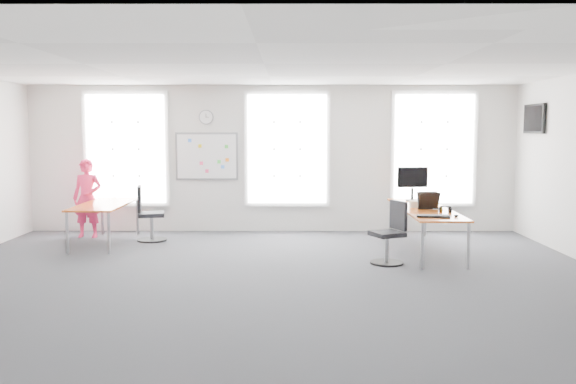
{
  "coord_description": "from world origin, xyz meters",
  "views": [
    {
      "loc": [
        0.35,
        -8.51,
        2.09
      ],
      "look_at": [
        0.33,
        1.2,
        1.1
      ],
      "focal_mm": 38.0,
      "sensor_mm": 36.0,
      "label": 1
    }
  ],
  "objects_px": {
    "desk_left": "(105,207)",
    "monitor": "(413,181)",
    "chair_left": "(148,217)",
    "keyboard": "(433,217)",
    "desk_right": "(425,211)",
    "chair_right": "(390,236)",
    "headphones": "(445,210)",
    "person": "(87,198)"
  },
  "relations": [
    {
      "from": "monitor",
      "to": "headphones",
      "type": "bearing_deg",
      "value": -89.57
    },
    {
      "from": "desk_left",
      "to": "monitor",
      "type": "distance_m",
      "value": 5.78
    },
    {
      "from": "chair_left",
      "to": "headphones",
      "type": "relative_size",
      "value": 5.33
    },
    {
      "from": "headphones",
      "to": "chair_right",
      "type": "bearing_deg",
      "value": -136.87
    },
    {
      "from": "desk_left",
      "to": "keyboard",
      "type": "xyz_separation_m",
      "value": [
        5.64,
        -1.71,
        0.07
      ]
    },
    {
      "from": "desk_left",
      "to": "person",
      "type": "xyz_separation_m",
      "value": [
        -0.54,
        0.68,
        0.08
      ]
    },
    {
      "from": "chair_left",
      "to": "monitor",
      "type": "xyz_separation_m",
      "value": [
        5.02,
        0.2,
        0.67
      ]
    },
    {
      "from": "person",
      "to": "keyboard",
      "type": "bearing_deg",
      "value": -19.33
    },
    {
      "from": "keyboard",
      "to": "headphones",
      "type": "distance_m",
      "value": 0.61
    },
    {
      "from": "desk_right",
      "to": "person",
      "type": "relative_size",
      "value": 1.98
    },
    {
      "from": "chair_left",
      "to": "headphones",
      "type": "xyz_separation_m",
      "value": [
        5.22,
        -1.47,
        0.33
      ]
    },
    {
      "from": "person",
      "to": "monitor",
      "type": "bearing_deg",
      "value": 0.08
    },
    {
      "from": "chair_right",
      "to": "headphones",
      "type": "height_order",
      "value": "chair_right"
    },
    {
      "from": "desk_left",
      "to": "chair_left",
      "type": "relative_size",
      "value": 1.96
    },
    {
      "from": "monitor",
      "to": "chair_left",
      "type": "bearing_deg",
      "value": 175.92
    },
    {
      "from": "person",
      "to": "monitor",
      "type": "relative_size",
      "value": 2.36
    },
    {
      "from": "desk_left",
      "to": "headphones",
      "type": "distance_m",
      "value": 6.06
    },
    {
      "from": "person",
      "to": "headphones",
      "type": "xyz_separation_m",
      "value": [
        6.49,
        -1.86,
        0.03
      ]
    },
    {
      "from": "chair_left",
      "to": "keyboard",
      "type": "xyz_separation_m",
      "value": [
        4.91,
        -2.0,
        0.29
      ]
    },
    {
      "from": "desk_right",
      "to": "monitor",
      "type": "height_order",
      "value": "monitor"
    },
    {
      "from": "desk_left",
      "to": "person",
      "type": "relative_size",
      "value": 1.34
    },
    {
      "from": "chair_right",
      "to": "chair_left",
      "type": "distance_m",
      "value": 4.68
    },
    {
      "from": "monitor",
      "to": "desk_right",
      "type": "bearing_deg",
      "value": -96.36
    },
    {
      "from": "chair_right",
      "to": "chair_left",
      "type": "height_order",
      "value": "chair_left"
    },
    {
      "from": "desk_right",
      "to": "chair_right",
      "type": "height_order",
      "value": "chair_right"
    },
    {
      "from": "desk_right",
      "to": "desk_left",
      "type": "xyz_separation_m",
      "value": [
        -5.75,
        0.59,
        -0.01
      ]
    },
    {
      "from": "keyboard",
      "to": "headphones",
      "type": "height_order",
      "value": "headphones"
    },
    {
      "from": "person",
      "to": "monitor",
      "type": "height_order",
      "value": "person"
    },
    {
      "from": "chair_right",
      "to": "keyboard",
      "type": "relative_size",
      "value": 1.96
    },
    {
      "from": "chair_right",
      "to": "desk_right",
      "type": "bearing_deg",
      "value": 121.24
    },
    {
      "from": "desk_left",
      "to": "person",
      "type": "bearing_deg",
      "value": 128.68
    },
    {
      "from": "chair_right",
      "to": "chair_left",
      "type": "relative_size",
      "value": 0.94
    },
    {
      "from": "chair_left",
      "to": "chair_right",
      "type": "bearing_deg",
      "value": -125.88
    },
    {
      "from": "desk_right",
      "to": "chair_left",
      "type": "height_order",
      "value": "chair_left"
    },
    {
      "from": "person",
      "to": "headphones",
      "type": "relative_size",
      "value": 7.8
    },
    {
      "from": "chair_left",
      "to": "monitor",
      "type": "height_order",
      "value": "monitor"
    },
    {
      "from": "chair_right",
      "to": "monitor",
      "type": "height_order",
      "value": "monitor"
    },
    {
      "from": "headphones",
      "to": "keyboard",
      "type": "bearing_deg",
      "value": -103.45
    },
    {
      "from": "chair_left",
      "to": "monitor",
      "type": "relative_size",
      "value": 1.61
    },
    {
      "from": "desk_right",
      "to": "chair_left",
      "type": "relative_size",
      "value": 2.91
    },
    {
      "from": "desk_right",
      "to": "person",
      "type": "xyz_separation_m",
      "value": [
        -6.29,
        1.27,
        0.07
      ]
    },
    {
      "from": "chair_right",
      "to": "person",
      "type": "bearing_deg",
      "value": -136.06
    }
  ]
}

